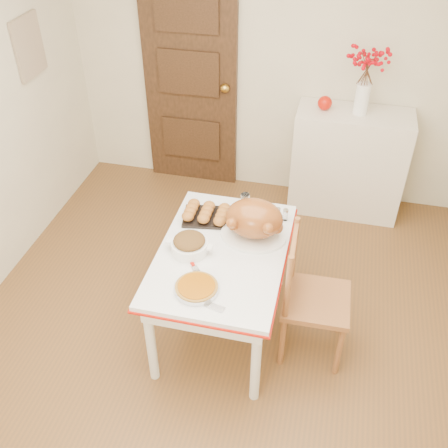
% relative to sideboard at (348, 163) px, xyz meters
% --- Properties ---
extents(floor, '(3.50, 4.00, 0.00)m').
position_rel_sideboard_xyz_m(floor, '(-0.77, -1.78, -0.48)').
color(floor, brown).
rests_on(floor, ground).
extents(wall_back, '(3.50, 0.00, 2.50)m').
position_rel_sideboard_xyz_m(wall_back, '(-0.77, 0.22, 0.77)').
color(wall_back, beige).
rests_on(wall_back, ground).
extents(door_back, '(0.85, 0.06, 2.06)m').
position_rel_sideboard_xyz_m(door_back, '(-1.47, 0.19, 0.55)').
color(door_back, black).
rests_on(door_back, ground).
extents(photo_board, '(0.03, 0.35, 0.45)m').
position_rel_sideboard_xyz_m(photo_board, '(-2.50, -0.58, 1.02)').
color(photo_board, tan).
rests_on(photo_board, ground).
extents(sideboard, '(0.96, 0.43, 0.96)m').
position_rel_sideboard_xyz_m(sideboard, '(0.00, 0.00, 0.00)').
color(sideboard, beige).
rests_on(sideboard, floor).
extents(kitchen_table, '(0.82, 1.19, 0.71)m').
position_rel_sideboard_xyz_m(kitchen_table, '(-0.74, -1.65, -0.12)').
color(kitchen_table, white).
rests_on(kitchen_table, floor).
extents(chair_oak, '(0.43, 0.43, 0.95)m').
position_rel_sideboard_xyz_m(chair_oak, '(-0.11, -1.69, -0.00)').
color(chair_oak, brown).
rests_on(chair_oak, floor).
extents(berry_vase, '(0.27, 0.27, 0.52)m').
position_rel_sideboard_xyz_m(berry_vase, '(0.02, 0.00, 0.74)').
color(berry_vase, white).
rests_on(berry_vase, sideboard).
extents(apple, '(0.12, 0.12, 0.12)m').
position_rel_sideboard_xyz_m(apple, '(-0.26, 0.00, 0.54)').
color(apple, '#B91306').
rests_on(apple, sideboard).
extents(turkey_platter, '(0.45, 0.37, 0.27)m').
position_rel_sideboard_xyz_m(turkey_platter, '(-0.57, -1.47, 0.37)').
color(turkey_platter, brown).
rests_on(turkey_platter, kitchen_table).
extents(pumpkin_pie, '(0.34, 0.34, 0.05)m').
position_rel_sideboard_xyz_m(pumpkin_pie, '(-0.80, -2.02, 0.26)').
color(pumpkin_pie, '#984C02').
rests_on(pumpkin_pie, kitchen_table).
extents(stuffing_dish, '(0.33, 0.27, 0.12)m').
position_rel_sideboard_xyz_m(stuffing_dish, '(-0.94, -1.70, 0.29)').
color(stuffing_dish, '#4F3418').
rests_on(stuffing_dish, kitchen_table).
extents(rolls_tray, '(0.35, 0.29, 0.08)m').
position_rel_sideboard_xyz_m(rolls_tray, '(-0.92, -1.34, 0.27)').
color(rolls_tray, '#9F5A21').
rests_on(rolls_tray, kitchen_table).
extents(pie_server, '(0.23, 0.11, 0.01)m').
position_rel_sideboard_xyz_m(pie_server, '(-0.72, -2.12, 0.24)').
color(pie_server, silver).
rests_on(pie_server, kitchen_table).
extents(carving_knife, '(0.20, 0.23, 0.01)m').
position_rel_sideboard_xyz_m(carving_knife, '(-0.85, -1.86, 0.24)').
color(carving_knife, silver).
rests_on(carving_knife, kitchen_table).
extents(drinking_glass, '(0.06, 0.06, 0.10)m').
position_rel_sideboard_xyz_m(drinking_glass, '(-0.69, -1.15, 0.29)').
color(drinking_glass, white).
rests_on(drinking_glass, kitchen_table).
extents(shaker_pair, '(0.09, 0.05, 0.09)m').
position_rel_sideboard_xyz_m(shaker_pair, '(-0.42, -1.24, 0.28)').
color(shaker_pair, white).
rests_on(shaker_pair, kitchen_table).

